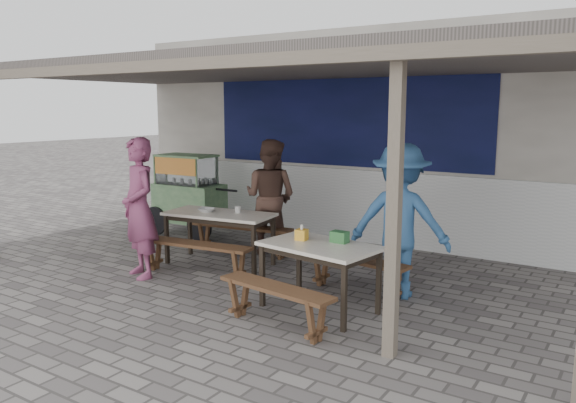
# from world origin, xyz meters

# --- Properties ---
(ground) EXTENTS (60.00, 60.00, 0.00)m
(ground) POSITION_xyz_m (0.00, 0.00, 0.00)
(ground) COLOR slate
(ground) RESTS_ON ground
(back_wall) EXTENTS (9.00, 1.28, 3.50)m
(back_wall) POSITION_xyz_m (-0.00, 3.58, 1.72)
(back_wall) COLOR silver
(back_wall) RESTS_ON ground
(warung_roof) EXTENTS (9.00, 4.21, 2.81)m
(warung_roof) POSITION_xyz_m (0.02, 0.90, 2.71)
(warung_roof) COLOR #5D554F
(warung_roof) RESTS_ON ground
(table_left) EXTENTS (1.62, 0.89, 0.75)m
(table_left) POSITION_xyz_m (-0.87, 0.60, 0.67)
(table_left) COLOR white
(table_left) RESTS_ON ground
(bench_left_street) EXTENTS (1.66, 0.50, 0.45)m
(bench_left_street) POSITION_xyz_m (-0.79, -0.02, 0.34)
(bench_left_street) COLOR brown
(bench_left_street) RESTS_ON ground
(bench_left_wall) EXTENTS (1.66, 0.50, 0.45)m
(bench_left_wall) POSITION_xyz_m (-0.96, 1.21, 0.34)
(bench_left_wall) COLOR brown
(bench_left_wall) RESTS_ON ground
(table_right) EXTENTS (1.34, 0.93, 0.75)m
(table_right) POSITION_xyz_m (1.23, -0.23, 0.67)
(table_right) COLOR white
(table_right) RESTS_ON ground
(bench_right_street) EXTENTS (1.37, 0.47, 0.45)m
(bench_right_street) POSITION_xyz_m (1.13, -0.94, 0.33)
(bench_right_street) COLOR brown
(bench_right_street) RESTS_ON ground
(bench_right_wall) EXTENTS (1.37, 0.47, 0.45)m
(bench_right_wall) POSITION_xyz_m (1.34, 0.47, 0.33)
(bench_right_wall) COLOR brown
(bench_right_wall) RESTS_ON ground
(vendor_cart) EXTENTS (1.77, 0.72, 1.41)m
(vendor_cart) POSITION_xyz_m (-2.57, 1.78, 0.77)
(vendor_cart) COLOR #7CA36D
(vendor_cart) RESTS_ON ground
(patron_street_side) EXTENTS (0.79, 0.66, 1.84)m
(patron_street_side) POSITION_xyz_m (-1.37, -0.42, 0.92)
(patron_street_side) COLOR #833A5D
(patron_street_side) RESTS_ON ground
(patron_wall_side) EXTENTS (0.91, 0.74, 1.75)m
(patron_wall_side) POSITION_xyz_m (-0.63, 1.51, 0.88)
(patron_wall_side) COLOR brown
(patron_wall_side) RESTS_ON ground
(patron_right_table) EXTENTS (1.29, 0.92, 1.82)m
(patron_right_table) POSITION_xyz_m (1.78, 0.70, 0.91)
(patron_right_table) COLOR #305B90
(patron_right_table) RESTS_ON ground
(tissue_box) EXTENTS (0.13, 0.13, 0.12)m
(tissue_box) POSITION_xyz_m (0.97, -0.17, 0.81)
(tissue_box) COLOR yellow
(tissue_box) RESTS_ON table_right
(donation_box) EXTENTS (0.19, 0.13, 0.12)m
(donation_box) POSITION_xyz_m (1.38, -0.05, 0.81)
(donation_box) COLOR #316F37
(donation_box) RESTS_ON table_right
(condiment_jar) EXTENTS (0.09, 0.09, 0.10)m
(condiment_jar) POSITION_xyz_m (-0.65, 0.73, 0.80)
(condiment_jar) COLOR beige
(condiment_jar) RESTS_ON table_left
(condiment_bowl) EXTENTS (0.25, 0.25, 0.05)m
(condiment_bowl) POSITION_xyz_m (-1.06, 0.54, 0.78)
(condiment_bowl) COLOR white
(condiment_bowl) RESTS_ON table_left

